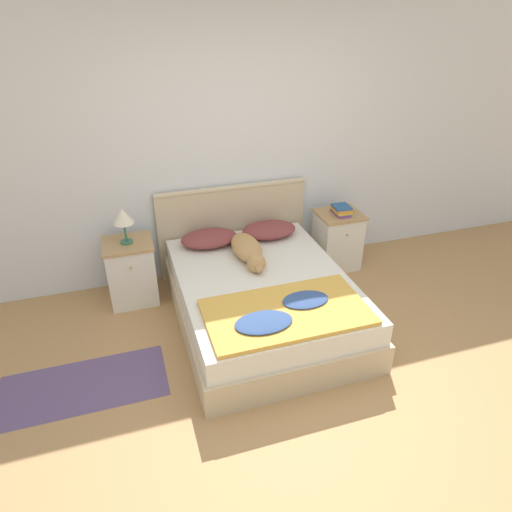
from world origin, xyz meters
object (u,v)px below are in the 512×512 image
object	(u,v)px
book_stack	(341,210)
table_lamp	(123,217)
nightstand_right	(337,240)
bed	(263,299)
nightstand_left	(131,271)
dog	(248,250)
pillow_right	(269,230)
pillow_left	(209,238)

from	to	relation	value
book_stack	table_lamp	distance (m)	2.15
nightstand_right	table_lamp	distance (m)	2.21
bed	nightstand_left	world-z (taller)	nightstand_left
bed	table_lamp	distance (m)	1.43
bed	dog	distance (m)	0.47
book_stack	table_lamp	size ratio (longest dim) A/B	0.71
nightstand_right	table_lamp	size ratio (longest dim) A/B	1.84
nightstand_left	table_lamp	world-z (taller)	table_lamp
nightstand_left	book_stack	distance (m)	2.17
book_stack	table_lamp	bearing A→B (deg)	179.61
pillow_right	nightstand_right	bearing A→B (deg)	-1.81
nightstand_right	pillow_left	size ratio (longest dim) A/B	1.13
nightstand_right	pillow_left	world-z (taller)	nightstand_right
dog	book_stack	size ratio (longest dim) A/B	3.16
nightstand_left	pillow_right	distance (m)	1.39
nightstand_left	book_stack	world-z (taller)	book_stack
pillow_left	book_stack	size ratio (longest dim) A/B	2.29
dog	pillow_right	bearing A→B (deg)	48.27
pillow_left	table_lamp	distance (m)	0.84
pillow_right	nightstand_left	bearing A→B (deg)	-178.99
dog	table_lamp	size ratio (longest dim) A/B	2.25
dog	book_stack	distance (m)	1.15
dog	pillow_left	bearing A→B (deg)	127.30
bed	nightstand_right	world-z (taller)	nightstand_right
nightstand_left	pillow_right	size ratio (longest dim) A/B	1.13
pillow_right	dog	distance (m)	0.50
pillow_right	pillow_left	bearing A→B (deg)	180.00
nightstand_right	dog	size ratio (longest dim) A/B	0.82
nightstand_right	dog	world-z (taller)	dog
pillow_left	book_stack	distance (m)	1.38
nightstand_right	book_stack	size ratio (longest dim) A/B	2.59
dog	table_lamp	distance (m)	1.15
nightstand_right	pillow_right	size ratio (longest dim) A/B	1.13
nightstand_right	table_lamp	world-z (taller)	table_lamp
pillow_right	table_lamp	xyz separation A→B (m)	(-1.38, -0.03, 0.34)
table_lamp	pillow_left	bearing A→B (deg)	2.25
pillow_right	table_lamp	world-z (taller)	table_lamp
nightstand_right	pillow_left	bearing A→B (deg)	178.99
bed	table_lamp	xyz separation A→B (m)	(-1.07, 0.69, 0.64)
nightstand_left	pillow_left	world-z (taller)	nightstand_left
nightstand_right	pillow_right	world-z (taller)	nightstand_right
bed	pillow_left	xyz separation A→B (m)	(-0.31, 0.72, 0.30)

